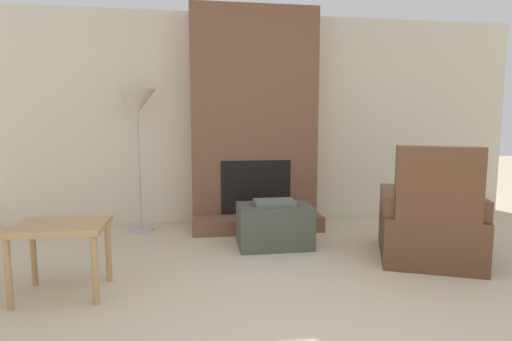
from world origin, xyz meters
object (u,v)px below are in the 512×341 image
armchair (429,227)px  side_table (61,235)px  ottoman (274,225)px  floor_lamp_left (137,107)px

armchair → side_table: bearing=28.4°
ottoman → armchair: size_ratio=0.62×
armchair → side_table: 3.08m
ottoman → armchair: armchair is taller
armchair → floor_lamp_left: 3.30m
armchair → floor_lamp_left: floor_lamp_left is taller
armchair → side_table: (-3.06, -0.30, 0.14)m
ottoman → armchair: bearing=-25.2°
side_table → armchair: bearing=5.6°
floor_lamp_left → ottoman: bearing=-29.7°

